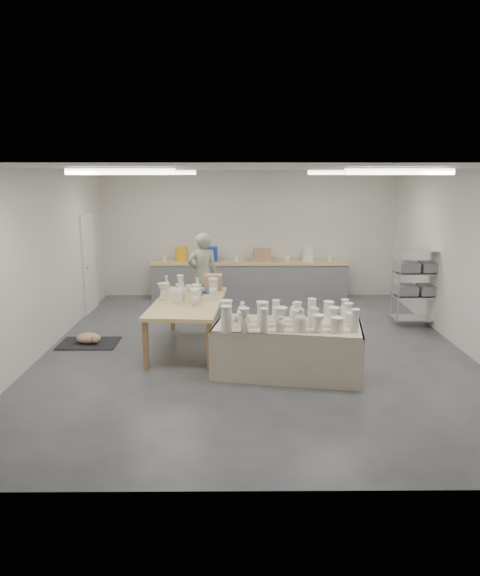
{
  "coord_description": "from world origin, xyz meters",
  "views": [
    {
      "loc": [
        -0.31,
        -8.28,
        2.91
      ],
      "look_at": [
        -0.25,
        0.08,
        1.05
      ],
      "focal_mm": 32.0,
      "sensor_mm": 36.0,
      "label": 1
    }
  ],
  "objects_px": {
    "work_table": "(191,299)",
    "potter": "(203,275)",
    "red_stool": "(204,299)",
    "drying_table": "(287,346)"
  },
  "relations": [
    {
      "from": "work_table",
      "to": "red_stool",
      "type": "relative_size",
      "value": 5.3
    },
    {
      "from": "drying_table",
      "to": "potter",
      "type": "height_order",
      "value": "potter"
    },
    {
      "from": "work_table",
      "to": "potter",
      "type": "distance_m",
      "value": 1.91
    },
    {
      "from": "drying_table",
      "to": "red_stool",
      "type": "distance_m",
      "value": 3.77
    },
    {
      "from": "drying_table",
      "to": "potter",
      "type": "xyz_separation_m",
      "value": [
        -1.44,
        3.21,
        0.44
      ]
    },
    {
      "from": "drying_table",
      "to": "work_table",
      "type": "height_order",
      "value": "work_table"
    },
    {
      "from": "drying_table",
      "to": "work_table",
      "type": "relative_size",
      "value": 1.0
    },
    {
      "from": "work_table",
      "to": "red_stool",
      "type": "xyz_separation_m",
      "value": [
        0.08,
        2.18,
        -0.54
      ]
    },
    {
      "from": "work_table",
      "to": "drying_table",
      "type": "bearing_deg",
      "value": -36.12
    },
    {
      "from": "work_table",
      "to": "red_stool",
      "type": "distance_m",
      "value": 2.25
    }
  ]
}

